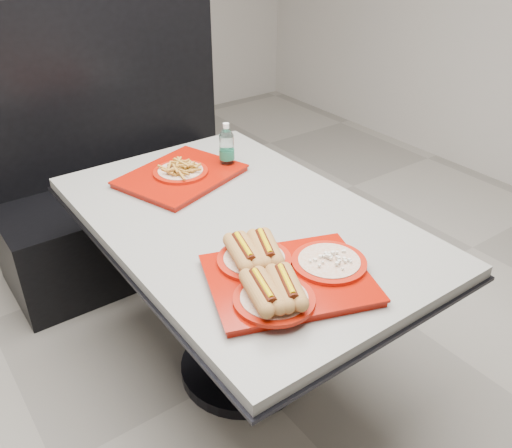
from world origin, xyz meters
TOP-DOWN VIEW (x-y plane):
  - ground at (0.00, 0.00)m, footprint 6.00×6.00m
  - diner_table at (0.00, 0.00)m, footprint 0.92×1.42m
  - booth_bench at (0.00, 1.09)m, footprint 1.30×0.57m
  - tray_near at (-0.12, -0.39)m, footprint 0.56×0.50m
  - tray_far at (-0.02, 0.39)m, footprint 0.53×0.47m
  - water_bottle at (0.18, 0.36)m, footprint 0.06×0.06m

SIDE VIEW (x-z plane):
  - ground at x=0.00m, z-range 0.00..0.00m
  - booth_bench at x=0.00m, z-range -0.27..1.08m
  - diner_table at x=0.00m, z-range 0.21..0.96m
  - tray_far at x=-0.02m, z-range 0.73..0.82m
  - tray_near at x=-0.12m, z-range 0.74..0.84m
  - water_bottle at x=0.18m, z-range 0.74..0.93m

